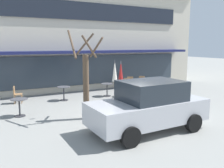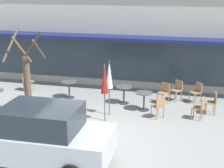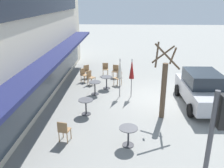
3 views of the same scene
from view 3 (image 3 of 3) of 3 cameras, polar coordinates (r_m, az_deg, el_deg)
ground_plane at (r=13.43m, az=11.37°, el=-3.57°), size 80.00×80.00×0.00m
cafe_table_near_wall at (r=13.69m, az=-4.14°, el=-0.45°), size 0.70×0.70×0.76m
cafe_table_streetside at (r=14.54m, az=-1.32°, el=0.84°), size 0.70×0.70×0.76m
cafe_table_by_tree at (r=9.05m, az=3.97°, el=-11.78°), size 0.70×0.70×0.76m
cafe_table_mid_patio at (r=11.36m, az=-6.30°, el=-4.91°), size 0.70×0.70×0.76m
patio_umbrella_green_folded at (r=12.99m, az=1.92°, el=3.65°), size 0.28×0.28×2.20m
patio_umbrella_cream_folded at (r=12.99m, az=4.78°, el=3.59°), size 0.28×0.28×2.20m
cafe_chair_0 at (r=15.88m, az=-6.82°, el=2.40°), size 0.56×0.56×0.89m
cafe_chair_1 at (r=16.66m, az=-6.01°, el=3.26°), size 0.56×0.56×0.89m
cafe_chair_2 at (r=15.16m, az=1.56°, el=1.68°), size 0.57×0.57×0.89m
cafe_chair_3 at (r=17.11m, az=-1.61°, el=3.82°), size 0.44×0.44×0.89m
cafe_chair_4 at (r=15.31m, az=-5.23°, el=1.79°), size 0.55×0.55×0.89m
cafe_chair_5 at (r=9.43m, az=-11.54°, el=-10.71°), size 0.48×0.48×0.89m
cafe_chair_6 at (r=16.60m, az=0.81°, el=3.32°), size 0.47×0.47×0.89m
parked_sedan at (r=13.00m, az=20.86°, el=-1.16°), size 4.24×2.09×1.76m
street_tree at (r=10.89m, az=12.32°, el=-0.28°), size 1.19×1.12×3.57m
traffic_light_pole at (r=6.05m, az=23.56°, el=-11.25°), size 0.26×0.44×3.40m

